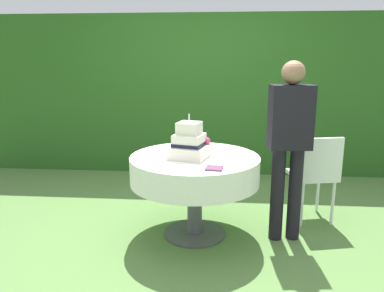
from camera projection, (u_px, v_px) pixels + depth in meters
The scene contains 10 objects.
ground_plane at pixel (195, 234), 3.55m from camera, with size 20.00×20.00×0.00m, color #547A3D.
foliage_hedge at pixel (206, 95), 5.43m from camera, with size 6.48×0.56×2.20m, color #28561E.
cake_table at pixel (195, 170), 3.41m from camera, with size 1.17×1.17×0.76m.
wedding_cake at pixel (189, 144), 3.31m from camera, with size 0.38×0.38×0.39m.
serving_plate_near at pixel (191, 167), 3.02m from camera, with size 0.10×0.10×0.01m, color white.
serving_plate_far at pixel (179, 145), 3.77m from camera, with size 0.13×0.13×0.01m, color white.
serving_plate_left at pixel (237, 156), 3.35m from camera, with size 0.11×0.11×0.01m, color white.
napkin_stack at pixel (214, 168), 2.99m from camera, with size 0.13×0.13×0.01m, color #603856.
garden_chair at pixel (316, 171), 3.69m from camera, with size 0.48×0.48×0.89m.
standing_person at pixel (289, 140), 3.26m from camera, with size 0.38×0.24×1.60m.
Camera 1 is at (0.25, -3.26, 1.62)m, focal length 35.19 mm.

